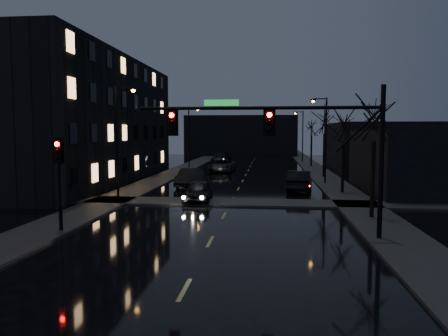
% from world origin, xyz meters
% --- Properties ---
extents(ground, '(160.00, 160.00, 0.00)m').
position_xyz_m(ground, '(0.00, 0.00, 0.00)').
color(ground, black).
rests_on(ground, ground).
extents(sidewalk_left, '(3.00, 140.00, 0.12)m').
position_xyz_m(sidewalk_left, '(-8.50, 35.00, 0.06)').
color(sidewalk_left, '#2D2D2B').
rests_on(sidewalk_left, ground).
extents(sidewalk_right, '(3.00, 140.00, 0.12)m').
position_xyz_m(sidewalk_right, '(8.50, 35.00, 0.06)').
color(sidewalk_right, '#2D2D2B').
rests_on(sidewalk_right, ground).
extents(sidewalk_cross, '(40.00, 3.00, 0.12)m').
position_xyz_m(sidewalk_cross, '(0.00, 18.50, 0.06)').
color(sidewalk_cross, '#2D2D2B').
rests_on(sidewalk_cross, ground).
extents(apartment_block, '(12.00, 30.00, 12.00)m').
position_xyz_m(apartment_block, '(-16.50, 30.00, 6.00)').
color(apartment_block, black).
rests_on(apartment_block, ground).
extents(commercial_right_near, '(10.00, 14.00, 5.00)m').
position_xyz_m(commercial_right_near, '(15.50, 26.00, 2.50)').
color(commercial_right_near, black).
rests_on(commercial_right_near, ground).
extents(commercial_right_far, '(12.00, 18.00, 6.00)m').
position_xyz_m(commercial_right_far, '(17.00, 48.00, 3.00)').
color(commercial_right_far, black).
rests_on(commercial_right_far, ground).
extents(far_block, '(22.00, 10.00, 8.00)m').
position_xyz_m(far_block, '(-3.00, 78.00, 4.00)').
color(far_block, black).
rests_on(far_block, ground).
extents(signal_mast, '(11.11, 0.41, 7.00)m').
position_xyz_m(signal_mast, '(3.85, 9.00, 4.87)').
color(signal_mast, black).
rests_on(signal_mast, ground).
extents(signal_pole_left, '(0.35, 0.41, 4.53)m').
position_xyz_m(signal_pole_left, '(-7.50, 8.99, 3.01)').
color(signal_pole_left, black).
rests_on(signal_pole_left, ground).
extents(tree_near, '(3.52, 3.52, 8.08)m').
position_xyz_m(tree_near, '(8.40, 14.00, 6.22)').
color(tree_near, black).
rests_on(tree_near, ground).
extents(tree_mid_a, '(3.30, 3.30, 7.58)m').
position_xyz_m(tree_mid_a, '(8.40, 24.00, 5.83)').
color(tree_mid_a, black).
rests_on(tree_mid_a, ground).
extents(tree_mid_b, '(3.74, 3.74, 8.59)m').
position_xyz_m(tree_mid_b, '(8.40, 36.00, 6.61)').
color(tree_mid_b, black).
rests_on(tree_mid_b, ground).
extents(tree_far, '(3.43, 3.43, 7.88)m').
position_xyz_m(tree_far, '(8.40, 50.00, 6.06)').
color(tree_far, black).
rests_on(tree_far, ground).
extents(streetlight_l_near, '(1.53, 0.28, 8.00)m').
position_xyz_m(streetlight_l_near, '(-7.58, 18.00, 4.77)').
color(streetlight_l_near, black).
rests_on(streetlight_l_near, ground).
extents(streetlight_l_far, '(1.53, 0.28, 8.00)m').
position_xyz_m(streetlight_l_far, '(-7.58, 45.00, 4.77)').
color(streetlight_l_far, black).
rests_on(streetlight_l_far, ground).
extents(streetlight_r_mid, '(1.53, 0.28, 8.00)m').
position_xyz_m(streetlight_r_mid, '(7.58, 30.00, 4.77)').
color(streetlight_r_mid, black).
rests_on(streetlight_r_mid, ground).
extents(streetlight_r_far, '(1.53, 0.28, 8.00)m').
position_xyz_m(streetlight_r_far, '(7.58, 58.00, 4.77)').
color(streetlight_r_far, black).
rests_on(streetlight_r_far, ground).
extents(oncoming_car_a, '(2.01, 4.56, 1.53)m').
position_xyz_m(oncoming_car_a, '(-2.31, 18.73, 0.76)').
color(oncoming_car_a, black).
rests_on(oncoming_car_a, ground).
extents(oncoming_car_b, '(1.93, 4.98, 1.62)m').
position_xyz_m(oncoming_car_b, '(-4.48, 27.34, 0.81)').
color(oncoming_car_b, black).
rests_on(oncoming_car_b, ground).
extents(oncoming_car_c, '(3.02, 5.78, 1.55)m').
position_xyz_m(oncoming_car_c, '(-2.99, 41.03, 0.78)').
color(oncoming_car_c, black).
rests_on(oncoming_car_c, ground).
extents(oncoming_car_d, '(2.90, 5.65, 1.57)m').
position_xyz_m(oncoming_car_d, '(-4.91, 56.70, 0.78)').
color(oncoming_car_d, black).
rests_on(oncoming_car_d, ground).
extents(lead_car, '(2.34, 5.33, 1.70)m').
position_xyz_m(lead_car, '(5.09, 25.17, 0.85)').
color(lead_car, black).
rests_on(lead_car, ground).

